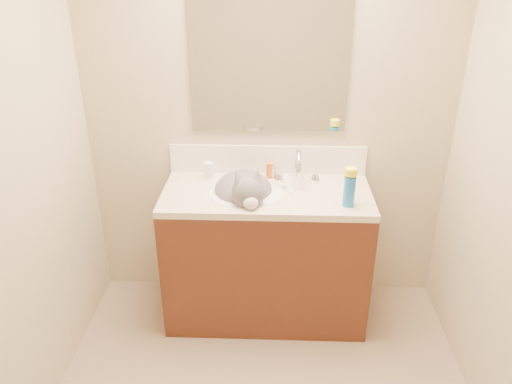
# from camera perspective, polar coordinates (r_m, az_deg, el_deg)

# --- Properties ---
(room_shell) EXTENTS (2.24, 2.54, 2.52)m
(room_shell) POSITION_cam_1_polar(r_m,az_deg,el_deg) (1.72, 0.85, 4.45)
(room_shell) COLOR tan
(room_shell) RESTS_ON ground
(vanity_cabinet) EXTENTS (1.20, 0.55, 0.82)m
(vanity_cabinet) POSITION_cam_1_polar(r_m,az_deg,el_deg) (3.09, 1.16, -7.44)
(vanity_cabinet) COLOR #4A2213
(vanity_cabinet) RESTS_ON ground
(counter_slab) EXTENTS (1.20, 0.55, 0.04)m
(counter_slab) POSITION_cam_1_polar(r_m,az_deg,el_deg) (2.87, 1.23, -0.29)
(counter_slab) COLOR beige
(counter_slab) RESTS_ON vanity_cabinet
(basin) EXTENTS (0.45, 0.36, 0.14)m
(basin) POSITION_cam_1_polar(r_m,az_deg,el_deg) (2.87, -1.18, -1.41)
(basin) COLOR white
(basin) RESTS_ON vanity_cabinet
(faucet) EXTENTS (0.28, 0.20, 0.21)m
(faucet) POSITION_cam_1_polar(r_m,az_deg,el_deg) (2.95, 4.80, 2.68)
(faucet) COLOR silver
(faucet) RESTS_ON counter_slab
(cat) EXTENTS (0.46, 0.51, 0.36)m
(cat) POSITION_cam_1_polar(r_m,az_deg,el_deg) (2.86, -1.31, -0.19)
(cat) COLOR #545154
(cat) RESTS_ON basin
(backsplash) EXTENTS (1.20, 0.02, 0.18)m
(backsplash) POSITION_cam_1_polar(r_m,az_deg,el_deg) (3.07, 1.34, 3.75)
(backsplash) COLOR white
(backsplash) RESTS_ON counter_slab
(mirror) EXTENTS (0.90, 0.02, 0.80)m
(mirror) POSITION_cam_1_polar(r_m,az_deg,el_deg) (2.89, 1.47, 14.61)
(mirror) COLOR white
(mirror) RESTS_ON room_shell
(pill_bottle) EXTENTS (0.07, 0.07, 0.10)m
(pill_bottle) POSITION_cam_1_polar(r_m,az_deg,el_deg) (3.02, -5.43, 2.46)
(pill_bottle) COLOR white
(pill_bottle) RESTS_ON counter_slab
(pill_label) EXTENTS (0.07, 0.07, 0.04)m
(pill_label) POSITION_cam_1_polar(r_m,az_deg,el_deg) (3.02, -5.42, 2.31)
(pill_label) COLOR orange
(pill_label) RESTS_ON pill_bottle
(silver_jar) EXTENTS (0.07, 0.07, 0.06)m
(silver_jar) POSITION_cam_1_polar(r_m,az_deg,el_deg) (3.04, 1.86, 2.33)
(silver_jar) COLOR #B7B7BC
(silver_jar) RESTS_ON counter_slab
(amber_bottle) EXTENTS (0.04, 0.04, 0.10)m
(amber_bottle) POSITION_cam_1_polar(r_m,az_deg,el_deg) (3.01, 1.55, 2.48)
(amber_bottle) COLOR #D35718
(amber_bottle) RESTS_ON counter_slab
(toothbrush) EXTENTS (0.08, 0.14, 0.01)m
(toothbrush) POSITION_cam_1_polar(r_m,az_deg,el_deg) (2.90, 3.40, 0.45)
(toothbrush) COLOR white
(toothbrush) RESTS_ON counter_slab
(toothbrush_head) EXTENTS (0.03, 0.04, 0.02)m
(toothbrush_head) POSITION_cam_1_polar(r_m,az_deg,el_deg) (2.89, 3.40, 0.51)
(toothbrush_head) COLOR #7095EF
(toothbrush_head) RESTS_ON counter_slab
(spray_can) EXTENTS (0.08, 0.08, 0.17)m
(spray_can) POSITION_cam_1_polar(r_m,az_deg,el_deg) (2.72, 10.61, 0.10)
(spray_can) COLOR #1A6CB9
(spray_can) RESTS_ON counter_slab
(spray_cap) EXTENTS (0.08, 0.08, 0.04)m
(spray_cap) POSITION_cam_1_polar(r_m,az_deg,el_deg) (2.67, 10.80, 2.28)
(spray_cap) COLOR #EFF91A
(spray_cap) RESTS_ON spray_can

